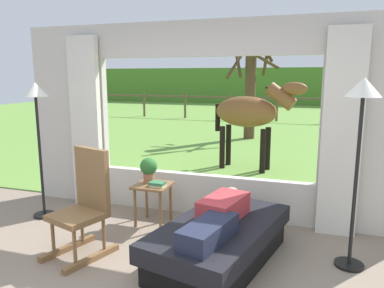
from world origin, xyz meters
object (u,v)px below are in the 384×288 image
Objects in this scene: floor_lamp_right at (361,116)px; side_table at (153,191)px; potted_plant at (149,168)px; pasture_tree at (251,81)px; recliner_sofa at (220,242)px; reclining_person at (219,215)px; book_stack at (157,184)px; floor_lamp_left at (37,109)px; horse at (250,113)px; rocking_chair at (85,204)px.

side_table is at bearing 170.42° from floor_lamp_right.
potted_plant is 6.77m from pasture_tree.
recliner_sofa is at bearing -33.94° from side_table.
reclining_person is 2.74× the size of side_table.
book_stack is at bearing 159.50° from recliner_sofa.
pasture_tree reaches higher than floor_lamp_left.
potted_plant is 0.18× the size of floor_lamp_left.
horse reaches higher than recliner_sofa.
floor_lamp_left is 3.97m from horse.
floor_lamp_left is (-2.54, 0.48, 1.22)m from recliner_sofa.
floor_lamp_right reaches higher than rocking_chair.
potted_plant reaches higher than side_table.
reclining_person is 1.27× the size of rocking_chair.
horse is at bearing 108.30° from reclining_person.
floor_lamp_right reaches higher than floor_lamp_left.
potted_plant is 0.27m from book_stack.
rocking_chair is 1.05m from potted_plant.
reclining_person is 1.41m from rocking_chair.
book_stack is at bearing -36.27° from potted_plant.
floor_lamp_left is 3.79m from floor_lamp_right.
recliner_sofa is 0.58× the size of pasture_tree.
potted_plant is at bearing -4.46° from horse.
reclining_person is at bearing -163.58° from floor_lamp_right.
reclining_person is at bearing -35.75° from side_table.
pasture_tree reaches higher than reclining_person.
floor_lamp_left is at bearing -168.70° from potted_plant.
potted_plant reaches higher than recliner_sofa.
pasture_tree is at bearing 106.90° from floor_lamp_right.
recliner_sofa is 1.02× the size of horse.
side_table is at bearing -2.78° from horse.
reclining_person is 3.89m from horse.
rocking_chair is at bearing -31.89° from floor_lamp_left.
side_table is at bearing 159.32° from recliner_sofa.
side_table is 3.23m from horse.
pasture_tree reaches higher than recliner_sofa.
book_stack is (0.09, -0.07, 0.12)m from side_table.
book_stack reaches higher than side_table.
floor_lamp_left is (-1.59, -0.16, 0.89)m from book_stack.
potted_plant is (0.27, 1.00, 0.16)m from rocking_chair.
pasture_tree is (0.11, 6.75, 1.29)m from side_table.
recliner_sofa is 9.53× the size of book_stack.
horse is (2.21, 3.29, -0.28)m from floor_lamp_left.
horse is at bearing 75.36° from potted_plant.
side_table is at bearing 157.51° from reclining_person.
horse is at bearing -80.89° from pasture_tree.
side_table is at bearing -36.87° from potted_plant.
recliner_sofa is at bearing -33.76° from book_stack.
recliner_sofa is 0.31m from reclining_person.
side_table reaches higher than recliner_sofa.
potted_plant is at bearing 169.33° from floor_lamp_right.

